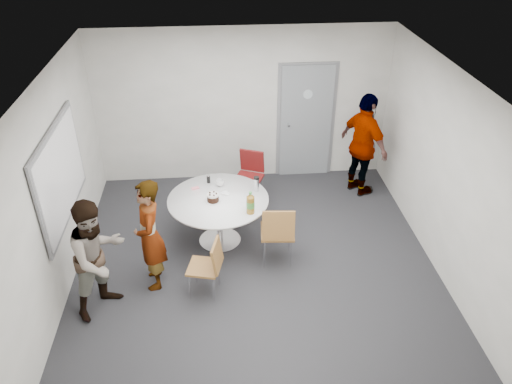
{
  "coord_description": "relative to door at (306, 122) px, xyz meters",
  "views": [
    {
      "loc": [
        -0.46,
        -5.47,
        4.61
      ],
      "look_at": [
        0.03,
        0.25,
        1.02
      ],
      "focal_mm": 35.0,
      "sensor_mm": 36.0,
      "label": 1
    }
  ],
  "objects": [
    {
      "name": "person_main",
      "position": [
        -2.47,
        -2.77,
        -0.25
      ],
      "size": [
        0.45,
        0.62,
        1.56
      ],
      "primitive_type": "imported",
      "rotation": [
        0.0,
        0.0,
        -1.43
      ],
      "color": "#A5C6EA",
      "rests_on": "floor"
    },
    {
      "name": "chair_far",
      "position": [
        -1.05,
        -0.82,
        -0.48
      ],
      "size": [
        0.56,
        0.58,
        0.89
      ],
      "rotation": [
        0.0,
        0.0,
        2.75
      ],
      "color": "maroon",
      "rests_on": "floor"
    },
    {
      "name": "person_right",
      "position": [
        0.85,
        -0.73,
        -0.13
      ],
      "size": [
        0.85,
        1.13,
        1.79
      ],
      "primitive_type": "imported",
      "rotation": [
        0.0,
        0.0,
        2.03
      ],
      "color": "black",
      "rests_on": "floor"
    },
    {
      "name": "table",
      "position": [
        -1.56,
        -1.95,
        -0.37
      ],
      "size": [
        1.45,
        1.45,
        1.09
      ],
      "color": "white",
      "rests_on": "floor"
    },
    {
      "name": "floor",
      "position": [
        -1.1,
        -2.48,
        -1.03
      ],
      "size": [
        5.0,
        5.0,
        0.0
      ],
      "primitive_type": "plane",
      "color": "black",
      "rests_on": "ground"
    },
    {
      "name": "wall_front",
      "position": [
        -1.1,
        -4.98,
        0.32
      ],
      "size": [
        5.0,
        0.0,
        5.0
      ],
      "primitive_type": "plane",
      "rotation": [
        -1.57,
        0.0,
        0.0
      ],
      "color": "#B1AFA8",
      "rests_on": "floor"
    },
    {
      "name": "ceiling",
      "position": [
        -1.1,
        -2.48,
        1.67
      ],
      "size": [
        5.0,
        5.0,
        0.0
      ],
      "primitive_type": "plane",
      "rotation": [
        3.14,
        0.0,
        0.0
      ],
      "color": "silver",
      "rests_on": "wall_back"
    },
    {
      "name": "person_left",
      "position": [
        -3.05,
        -3.17,
        -0.24
      ],
      "size": [
        0.95,
        0.97,
        1.58
      ],
      "primitive_type": "imported",
      "rotation": [
        0.0,
        0.0,
        0.85
      ],
      "color": "white",
      "rests_on": "floor"
    },
    {
      "name": "chair_near_right",
      "position": [
        -0.8,
        -2.53,
        -0.44
      ],
      "size": [
        0.49,
        0.53,
        0.96
      ],
      "rotation": [
        0.0,
        0.0,
        -0.08
      ],
      "color": "brown",
      "rests_on": "floor"
    },
    {
      "name": "door",
      "position": [
        0.0,
        0.0,
        0.0
      ],
      "size": [
        1.02,
        0.17,
        2.12
      ],
      "color": "gray",
      "rests_on": "wall_back"
    },
    {
      "name": "chair_near_left",
      "position": [
        -1.73,
        -3.04,
        -0.53
      ],
      "size": [
        0.5,
        0.47,
        0.82
      ],
      "rotation": [
        0.0,
        0.0,
        1.34
      ],
      "color": "brown",
      "rests_on": "floor"
    },
    {
      "name": "wall_left",
      "position": [
        -3.6,
        -2.48,
        0.32
      ],
      "size": [
        0.0,
        5.0,
        5.0
      ],
      "primitive_type": "plane",
      "rotation": [
        1.57,
        0.0,
        1.57
      ],
      "color": "#B1AFA8",
      "rests_on": "floor"
    },
    {
      "name": "wall_right",
      "position": [
        1.4,
        -2.48,
        0.32
      ],
      "size": [
        0.0,
        5.0,
        5.0
      ],
      "primitive_type": "plane",
      "rotation": [
        1.57,
        0.0,
        -1.57
      ],
      "color": "#B1AFA8",
      "rests_on": "floor"
    },
    {
      "name": "whiteboard",
      "position": [
        -3.56,
        -2.28,
        0.42
      ],
      "size": [
        0.04,
        1.9,
        1.25
      ],
      "color": "slate",
      "rests_on": "wall_left"
    },
    {
      "name": "wall_back",
      "position": [
        -1.1,
        0.02,
        0.32
      ],
      "size": [
        5.0,
        0.0,
        5.0
      ],
      "primitive_type": "plane",
      "rotation": [
        1.57,
        0.0,
        0.0
      ],
      "color": "#B1AFA8",
      "rests_on": "floor"
    }
  ]
}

